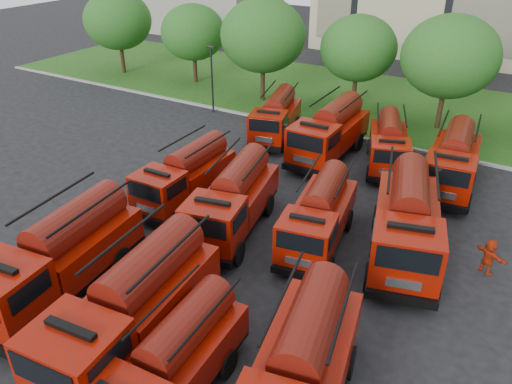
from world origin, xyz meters
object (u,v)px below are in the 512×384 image
(fire_truck_8, at_px, (276,117))
(fire_truck_11, at_px, (453,160))
(fire_truck_7, at_px, (407,221))
(fire_truck_9, at_px, (330,131))
(fire_truck_6, at_px, (319,215))
(firefighter_4, at_px, (105,258))
(fire_truck_0, at_px, (59,256))
(fire_truck_5, at_px, (233,200))
(firefighter_5, at_px, (485,272))
(fire_truck_4, at_px, (186,175))
(fire_truck_1, at_px, (132,307))
(fire_truck_2, at_px, (170,365))
(fire_truck_3, at_px, (300,371))
(fire_truck_10, at_px, (389,144))

(fire_truck_8, distance_m, fire_truck_11, 12.02)
(fire_truck_7, bearing_deg, fire_truck_9, 116.30)
(fire_truck_6, height_order, firefighter_4, fire_truck_6)
(fire_truck_0, xyz_separation_m, fire_truck_8, (-0.44, 18.74, -0.25))
(fire_truck_5, bearing_deg, fire_truck_7, 2.95)
(fire_truck_5, height_order, firefighter_5, fire_truck_5)
(fire_truck_4, height_order, fire_truck_6, fire_truck_4)
(fire_truck_1, relative_size, fire_truck_6, 1.17)
(fire_truck_7, height_order, fire_truck_11, fire_truck_7)
(fire_truck_11, bearing_deg, firefighter_5, -72.23)
(fire_truck_2, height_order, fire_truck_7, fire_truck_7)
(firefighter_4, xyz_separation_m, firefighter_5, (14.91, 7.60, 0.00))
(fire_truck_0, relative_size, fire_truck_11, 1.08)
(fire_truck_9, bearing_deg, fire_truck_6, -69.64)
(fire_truck_7, relative_size, fire_truck_11, 1.12)
(fire_truck_3, relative_size, fire_truck_11, 1.05)
(fire_truck_4, bearing_deg, fire_truck_3, -39.49)
(fire_truck_11, bearing_deg, fire_truck_5, -134.66)
(fire_truck_0, xyz_separation_m, fire_truck_9, (4.01, 17.59, -0.03))
(fire_truck_10, bearing_deg, fire_truck_7, -86.73)
(fire_truck_1, xyz_separation_m, fire_truck_9, (-0.54, 18.35, -0.06))
(fire_truck_1, relative_size, fire_truck_7, 0.97)
(fire_truck_4, distance_m, fire_truck_8, 10.20)
(fire_truck_8, height_order, fire_truck_9, fire_truck_9)
(fire_truck_0, bearing_deg, fire_truck_9, 70.90)
(fire_truck_4, distance_m, fire_truck_9, 10.04)
(fire_truck_1, height_order, firefighter_4, fire_truck_1)
(fire_truck_6, bearing_deg, firefighter_5, 3.16)
(fire_truck_9, relative_size, fire_truck_10, 1.13)
(fire_truck_10, relative_size, fire_truck_11, 0.91)
(fire_truck_3, bearing_deg, fire_truck_6, 99.73)
(fire_truck_2, height_order, fire_truck_11, fire_truck_11)
(fire_truck_7, distance_m, firefighter_5, 3.97)
(fire_truck_0, distance_m, fire_truck_7, 14.57)
(fire_truck_0, height_order, fire_truck_11, fire_truck_0)
(fire_truck_1, height_order, firefighter_5, fire_truck_1)
(fire_truck_10, xyz_separation_m, firefighter_5, (6.98, -8.15, -1.46))
(fire_truck_4, relative_size, fire_truck_9, 0.88)
(fire_truck_2, distance_m, fire_truck_8, 21.95)
(fire_truck_3, distance_m, fire_truck_11, 17.57)
(fire_truck_4, xyz_separation_m, fire_truck_10, (7.94, 9.65, -0.06))
(fire_truck_4, xyz_separation_m, fire_truck_7, (11.43, 0.91, 0.28))
(firefighter_5, bearing_deg, fire_truck_1, 78.54)
(fire_truck_8, bearing_deg, fire_truck_10, -18.72)
(fire_truck_6, bearing_deg, fire_truck_8, 117.52)
(fire_truck_0, relative_size, fire_truck_4, 1.19)
(fire_truck_6, relative_size, fire_truck_9, 0.91)
(fire_truck_3, distance_m, fire_truck_10, 18.67)
(fire_truck_2, bearing_deg, fire_truck_1, 153.03)
(fire_truck_1, distance_m, fire_truck_3, 6.14)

